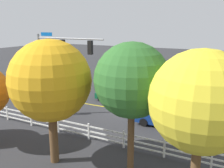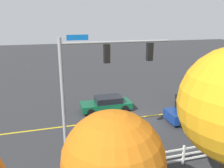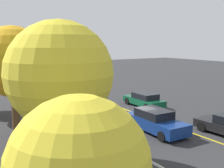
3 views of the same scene
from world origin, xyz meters
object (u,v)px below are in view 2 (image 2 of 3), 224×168
(car_0, at_px, (200,96))
(car_1, at_px, (107,104))
(tree_0, at_px, (113,162))
(pedestrian, at_px, (97,132))
(car_2, at_px, (195,112))

(car_0, height_order, car_1, car_0)
(car_0, bearing_deg, tree_0, 42.35)
(tree_0, bearing_deg, pedestrian, -98.30)
(tree_0, bearing_deg, car_2, -137.47)
(car_1, bearing_deg, car_0, 178.35)
(car_1, relative_size, pedestrian, 2.58)
(pedestrian, bearing_deg, tree_0, 124.27)
(car_2, height_order, pedestrian, pedestrian)
(car_1, xyz_separation_m, pedestrian, (2.08, 5.36, 0.29))
(car_1, distance_m, pedestrian, 5.76)
(car_0, height_order, pedestrian, pedestrian)
(car_2, height_order, tree_0, tree_0)
(car_2, bearing_deg, tree_0, -135.81)
(pedestrian, distance_m, tree_0, 7.59)
(car_1, xyz_separation_m, tree_0, (3.11, 12.39, 2.96))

